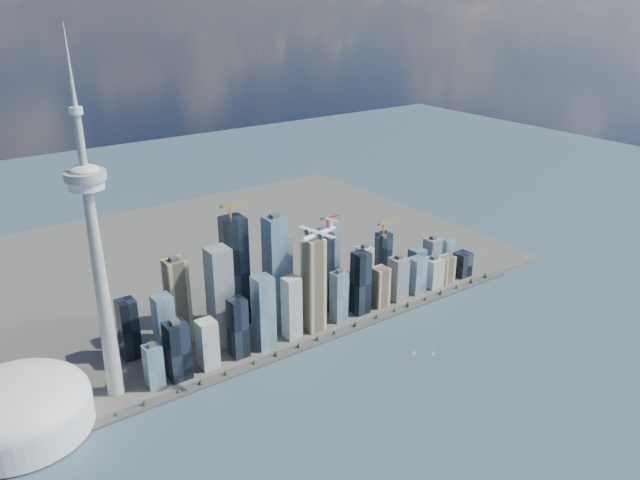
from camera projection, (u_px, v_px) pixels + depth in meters
ground at (391, 425)px, 910.00m from camera, size 4000.00×4000.00×0.00m
seawall at (296, 349)px, 1097.61m from camera, size 1100.00×22.00×4.00m
land at (188, 265)px, 1436.82m from camera, size 1400.00×900.00×3.00m
shoreline_trees at (296, 346)px, 1095.09m from camera, size 960.53×7.20×8.80m
skyscraper_cluster at (296, 287)px, 1168.89m from camera, size 736.00×142.00×237.64m
needle_tower at (97, 256)px, 893.17m from camera, size 56.00×56.00×550.50m
dome_stadium at (18, 408)px, 882.61m from camera, size 200.00×200.00×86.00m
airplane at (318, 233)px, 913.90m from camera, size 77.04×68.54×18.89m
sailboat_west at (433, 353)px, 1085.03m from camera, size 6.52×3.82×9.25m
sailboat_east at (414, 353)px, 1084.14m from camera, size 7.37×2.90×10.18m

